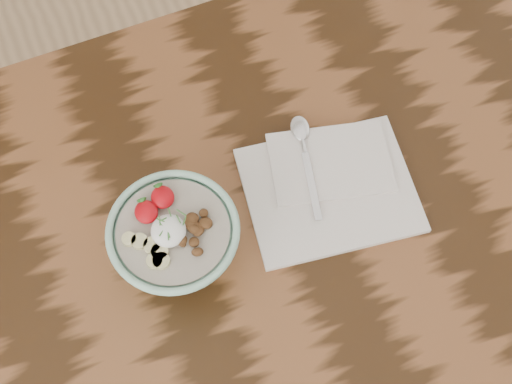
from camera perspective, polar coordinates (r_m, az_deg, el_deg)
table at (r=112.13cm, az=4.06°, el=-4.86°), size 160.00×90.00×75.00cm
breakfast_bowl at (r=96.77cm, az=-6.47°, el=-3.88°), size 17.65×17.65×11.67cm
napkin at (r=106.11cm, az=5.91°, el=0.63°), size 27.08×23.44×1.51cm
spoon at (r=107.65cm, az=3.77°, el=3.99°), size 6.09×17.49×0.92cm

